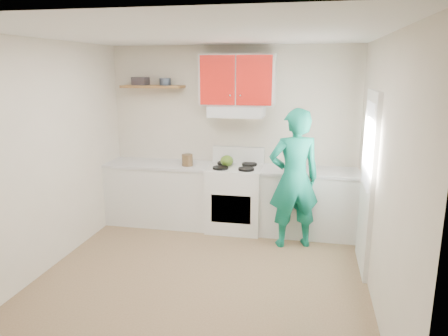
% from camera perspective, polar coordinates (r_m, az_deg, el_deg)
% --- Properties ---
extents(floor, '(3.80, 3.80, 0.00)m').
position_cam_1_polar(floor, '(4.83, -3.17, -14.84)').
color(floor, brown).
rests_on(floor, ground).
extents(ceiling, '(3.60, 3.80, 0.04)m').
position_cam_1_polar(ceiling, '(4.26, -3.64, 17.63)').
color(ceiling, white).
rests_on(ceiling, floor).
extents(back_wall, '(3.60, 0.04, 2.60)m').
position_cam_1_polar(back_wall, '(6.19, 1.16, 4.28)').
color(back_wall, beige).
rests_on(back_wall, floor).
extents(front_wall, '(3.60, 0.04, 2.60)m').
position_cam_1_polar(front_wall, '(2.66, -14.12, -8.81)').
color(front_wall, beige).
rests_on(front_wall, floor).
extents(left_wall, '(0.04, 3.80, 2.60)m').
position_cam_1_polar(left_wall, '(5.13, -23.22, 1.25)').
color(left_wall, beige).
rests_on(left_wall, floor).
extents(right_wall, '(0.04, 3.80, 2.60)m').
position_cam_1_polar(right_wall, '(4.28, 20.60, -0.77)').
color(right_wall, beige).
rests_on(right_wall, floor).
extents(door, '(0.05, 0.85, 2.05)m').
position_cam_1_polar(door, '(5.01, 18.89, -1.87)').
color(door, white).
rests_on(door, floor).
extents(door_glass, '(0.01, 0.55, 0.95)m').
position_cam_1_polar(door_glass, '(4.92, 18.95, 2.92)').
color(door_glass, white).
rests_on(door_glass, door).
extents(counter_left, '(1.52, 0.60, 0.90)m').
position_cam_1_polar(counter_left, '(6.37, -8.63, -3.46)').
color(counter_left, silver).
rests_on(counter_left, floor).
extents(counter_right, '(1.32, 0.60, 0.90)m').
position_cam_1_polar(counter_right, '(5.99, 11.41, -4.66)').
color(counter_right, silver).
rests_on(counter_right, floor).
extents(stove, '(0.76, 0.65, 0.92)m').
position_cam_1_polar(stove, '(6.05, 1.50, -4.11)').
color(stove, white).
rests_on(stove, floor).
extents(range_hood, '(0.76, 0.44, 0.15)m').
position_cam_1_polar(range_hood, '(5.90, 1.75, 7.70)').
color(range_hood, silver).
rests_on(range_hood, back_wall).
extents(upper_cabinets, '(1.02, 0.33, 0.70)m').
position_cam_1_polar(upper_cabinets, '(5.93, 1.88, 11.84)').
color(upper_cabinets, red).
rests_on(upper_cabinets, back_wall).
extents(shelf, '(0.90, 0.30, 0.04)m').
position_cam_1_polar(shelf, '(6.28, -9.62, 10.84)').
color(shelf, brown).
rests_on(shelf, back_wall).
extents(books, '(0.24, 0.19, 0.11)m').
position_cam_1_polar(books, '(6.37, -11.26, 11.48)').
color(books, '#3A3337').
rests_on(books, shelf).
extents(tin, '(0.21, 0.21, 0.10)m').
position_cam_1_polar(tin, '(6.23, -7.98, 11.51)').
color(tin, '#333D4C').
rests_on(tin, shelf).
extents(kettle, '(0.23, 0.23, 0.16)m').
position_cam_1_polar(kettle, '(5.96, 0.40, 0.99)').
color(kettle, '#527922').
rests_on(kettle, stove).
extents(crock, '(0.18, 0.18, 0.19)m').
position_cam_1_polar(crock, '(6.01, -4.99, 0.97)').
color(crock, '#4F3A22').
rests_on(crock, counter_left).
extents(cutting_board, '(0.37, 0.31, 0.02)m').
position_cam_1_polar(cutting_board, '(5.88, 7.63, -0.21)').
color(cutting_board, olive).
rests_on(cutting_board, counter_right).
extents(silicone_mat, '(0.34, 0.29, 0.01)m').
position_cam_1_polar(silicone_mat, '(5.81, 15.12, -0.80)').
color(silicone_mat, red).
rests_on(silicone_mat, counter_right).
extents(person, '(0.76, 0.62, 1.81)m').
position_cam_1_polar(person, '(5.44, 9.48, -1.47)').
color(person, '#0C745C').
rests_on(person, floor).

